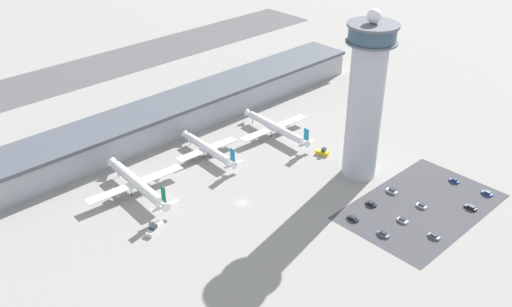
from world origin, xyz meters
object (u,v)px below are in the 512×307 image
Objects in this scene: car_blue_compact at (353,219)px; car_green_van at (454,181)px; car_maroon_suv at (371,204)px; car_silver_sedan at (392,191)px; car_yellow_taxi at (403,220)px; car_navy_sedan at (471,207)px; car_red_hatchback at (487,193)px; control_tower at (366,98)px; car_black_suv at (434,236)px; airplane_gate_alpha at (137,183)px; car_white_wagon at (421,206)px; airplane_gate_bravo at (208,149)px; service_truck_fuel at (323,152)px; car_grey_coupe at (383,234)px; service_truck_catering at (355,151)px; service_truck_baggage at (154,229)px; airplane_gate_charlie at (275,128)px.

car_green_van is at bearing -13.65° from car_blue_compact.
car_silver_sedan is at bearing -0.97° from car_maroon_suv.
car_yellow_taxi is at bearing -90.23° from car_maroon_suv.
car_red_hatchback is at bearing 1.66° from car_navy_sedan.
control_tower is 58.67m from car_black_suv.
control_tower is 14.55× the size of car_navy_sedan.
airplane_gate_alpha is 10.18× the size of car_red_hatchback.
airplane_gate_alpha is 110.67m from car_white_wagon.
car_red_hatchback is at bearing -85.71° from car_green_van.
car_red_hatchback is 0.92× the size of car_silver_sedan.
airplane_gate_bravo is at bearing 124.95° from car_green_van.
car_red_hatchback is (22.97, -65.72, -0.51)m from service_truck_fuel.
car_navy_sedan is 1.03× the size of car_silver_sedan.
control_tower is 54.23m from car_grey_coupe.
car_white_wagon is at bearing 1.23° from car_yellow_taxi.
service_truck_catering is at bearing -23.93° from airplane_gate_alpha.
car_green_van is at bearing 94.29° from car_red_hatchback.
service_truck_fuel reaches higher than car_blue_compact.
service_truck_baggage is 101.03m from car_white_wagon.
car_navy_sedan is at bearing -64.68° from airplane_gate_bravo.
car_silver_sedan is (83.08, -44.10, -0.38)m from service_truck_baggage.
service_truck_baggage is 2.11× the size of car_maroon_suv.
service_truck_baggage is (-97.41, 14.36, 0.06)m from service_truck_catering.
service_truck_baggage is at bearing 162.95° from control_tower.
service_truck_fuel is 1.29× the size of car_navy_sedan.
airplane_gate_charlie reaches higher than service_truck_catering.
airplane_gate_alpha is 39.13m from airplane_gate_bravo.
car_silver_sedan reaches higher than car_blue_compact.
car_red_hatchback is at bearing -45.91° from car_silver_sedan.
airplane_gate_bravo is 36.11m from airplane_gate_charlie.
car_maroon_suv is 27.34m from car_black_suv.
airplane_gate_alpha is at bearing 120.23° from car_grey_coupe.
car_green_van is at bearing 1.37° from car_yellow_taxi.
airplane_gate_alpha is 128.45m from car_green_van.
service_truck_fuel is 1.50× the size of car_maroon_suv.
service_truck_baggage reaches higher than car_silver_sedan.
service_truck_fuel is 1.42× the size of car_black_suv.
car_yellow_taxi is at bearing -76.07° from airplane_gate_bravo.
car_white_wagon is 0.89× the size of car_silver_sedan.
car_red_hatchback reaches higher than car_black_suv.
service_truck_fuel is 66.77m from car_navy_sedan.
airplane_gate_alpha is 10.52× the size of car_white_wagon.
car_grey_coupe is 1.13× the size of car_maroon_suv.
airplane_gate_charlie reaches higher than car_yellow_taxi.
service_truck_baggage is at bearing -110.57° from airplane_gate_alpha.
car_yellow_taxi is at bearing -46.72° from car_blue_compact.
car_yellow_taxi is 0.90× the size of car_silver_sedan.
service_truck_catering is at bearing 64.04° from car_black_suv.
car_black_suv is at bearing -57.80° from airplane_gate_alpha.
car_grey_coupe is 50.49m from car_green_van.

